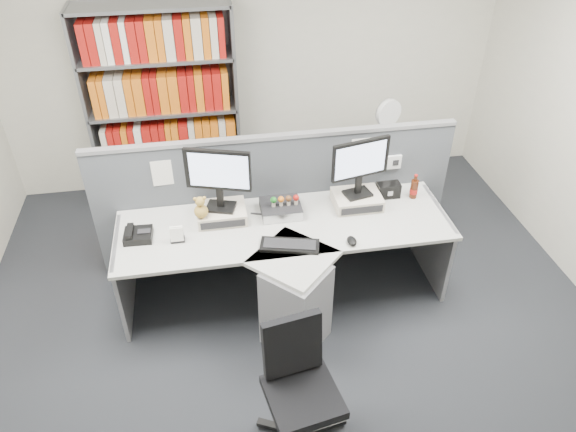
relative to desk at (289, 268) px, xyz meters
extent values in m
plane|color=#292B30|center=(0.00, -0.60, -0.46)|extent=(5.50, 5.50, 0.00)
cube|color=beige|center=(0.00, 2.15, 0.89)|extent=(5.00, 0.04, 2.70)
cube|color=#4C5056|center=(0.00, 0.65, 0.17)|extent=(3.00, 0.05, 1.25)
cube|color=gray|center=(0.00, 0.65, 0.80)|extent=(3.00, 0.07, 0.03)
cube|color=white|center=(0.95, 0.62, 0.49)|extent=(0.22, 0.04, 0.12)
cube|color=white|center=(-0.90, 0.63, 0.59)|extent=(0.16, 0.00, 0.22)
cube|color=white|center=(-0.50, 0.63, 0.59)|extent=(0.16, 0.00, 0.22)
cube|color=white|center=(0.70, 0.63, 0.59)|extent=(0.16, 0.00, 0.22)
cube|color=#B7B7B1|center=(0.00, 0.22, 0.25)|extent=(2.60, 0.80, 0.03)
cube|color=#B7B7B1|center=(0.00, -0.18, 0.25)|extent=(0.74, 0.74, 0.03)
cube|color=gray|center=(0.00, -0.30, -0.11)|extent=(0.57, 0.57, 0.69)
cube|color=gray|center=(-1.28, 0.22, -0.10)|extent=(0.03, 0.70, 0.72)
cube|color=gray|center=(1.28, 0.22, -0.10)|extent=(0.03, 0.70, 0.72)
cube|color=gray|center=(0.00, 0.58, -0.11)|extent=(2.50, 0.02, 0.45)
cube|color=beige|center=(-0.47, 0.38, 0.31)|extent=(0.38, 0.30, 0.10)
cube|color=black|center=(-0.47, 0.23, 0.31)|extent=(0.34, 0.01, 0.06)
cube|color=beige|center=(0.63, 0.38, 0.31)|extent=(0.38, 0.30, 0.10)
cube|color=black|center=(0.63, 0.23, 0.31)|extent=(0.34, 0.01, 0.06)
cube|color=black|center=(-0.47, 0.38, 0.37)|extent=(0.26, 0.22, 0.02)
cube|color=black|center=(-0.47, 0.38, 0.46)|extent=(0.06, 0.04, 0.18)
cube|color=black|center=(-0.47, 0.38, 0.71)|extent=(0.49, 0.19, 0.33)
cube|color=#C7D7FF|center=(-0.47, 0.37, 0.71)|extent=(0.43, 0.14, 0.28)
cube|color=black|center=(0.63, 0.38, 0.37)|extent=(0.24, 0.20, 0.02)
cube|color=black|center=(0.63, 0.38, 0.46)|extent=(0.05, 0.04, 0.17)
cube|color=black|center=(0.63, 0.38, 0.69)|extent=(0.47, 0.14, 0.32)
cube|color=#C7D7FF|center=(0.62, 0.37, 0.69)|extent=(0.42, 0.10, 0.27)
cube|color=black|center=(0.00, 0.38, 0.31)|extent=(0.32, 0.28, 0.08)
cube|color=silver|center=(0.00, 0.24, 0.31)|extent=(0.32, 0.01, 0.08)
cylinder|color=beige|center=(-0.06, 0.36, 0.37)|extent=(0.03, 0.03, 0.03)
sphere|color=#19721E|center=(-0.06, 0.36, 0.41)|extent=(0.05, 0.05, 0.05)
cylinder|color=beige|center=(0.00, 0.36, 0.37)|extent=(0.03, 0.03, 0.03)
sphere|color=orange|center=(0.00, 0.36, 0.41)|extent=(0.05, 0.05, 0.05)
cylinder|color=beige|center=(0.06, 0.36, 0.37)|extent=(0.03, 0.03, 0.03)
sphere|color=#593319|center=(0.06, 0.36, 0.41)|extent=(0.05, 0.05, 0.05)
cylinder|color=beige|center=(0.12, 0.36, 0.37)|extent=(0.03, 0.03, 0.03)
sphere|color=#A5140F|center=(0.12, 0.36, 0.41)|extent=(0.05, 0.05, 0.05)
cube|color=black|center=(-0.01, -0.06, 0.28)|extent=(0.46, 0.27, 0.02)
cube|color=black|center=(-0.01, -0.06, 0.29)|extent=(0.40, 0.21, 0.01)
ellipsoid|color=black|center=(0.45, -0.09, 0.29)|extent=(0.07, 0.11, 0.04)
cube|color=black|center=(-1.11, 0.24, 0.29)|extent=(0.22, 0.20, 0.06)
cube|color=black|center=(-1.17, 0.24, 0.34)|extent=(0.05, 0.17, 0.03)
cube|color=black|center=(-1.06, 0.23, 0.33)|extent=(0.10, 0.06, 0.01)
cube|color=black|center=(-0.82, 0.16, 0.27)|extent=(0.11, 0.06, 0.02)
cube|color=white|center=(-0.82, 0.13, 0.34)|extent=(0.09, 0.04, 0.11)
cube|color=white|center=(-0.82, 0.18, 0.34)|extent=(0.09, 0.04, 0.11)
sphere|color=#A48336|center=(-0.63, 0.29, 0.42)|extent=(0.11, 0.11, 0.11)
sphere|color=#A48336|center=(-0.63, 0.29, 0.51)|extent=(0.07, 0.07, 0.07)
sphere|color=#A48336|center=(-0.66, 0.29, 0.53)|extent=(0.03, 0.03, 0.03)
sphere|color=#A48336|center=(-0.59, 0.29, 0.53)|extent=(0.03, 0.03, 0.03)
cube|color=black|center=(0.92, 0.46, 0.33)|extent=(0.19, 0.10, 0.13)
cylinder|color=#3F190A|center=(1.12, 0.41, 0.34)|extent=(0.06, 0.06, 0.16)
cylinder|color=#A5140F|center=(1.12, 0.41, 0.33)|extent=(0.07, 0.07, 0.04)
cylinder|color=#3F190A|center=(1.12, 0.41, 0.45)|extent=(0.03, 0.03, 0.04)
cylinder|color=#A5140F|center=(1.12, 0.41, 0.48)|extent=(0.03, 0.03, 0.01)
cube|color=slate|center=(-1.59, 1.85, 0.54)|extent=(0.03, 0.40, 2.00)
cube|color=slate|center=(-0.21, 1.85, 0.54)|extent=(0.03, 0.40, 2.00)
cube|color=slate|center=(-0.90, 2.04, 0.54)|extent=(1.40, 0.02, 2.00)
cube|color=slate|center=(-0.90, 1.85, -0.44)|extent=(1.38, 0.40, 0.03)
cube|color=slate|center=(-0.90, 1.85, 0.06)|extent=(1.38, 0.40, 0.03)
cube|color=slate|center=(-0.90, 1.85, 0.56)|extent=(1.38, 0.40, 0.03)
cube|color=slate|center=(-0.90, 1.85, 1.06)|extent=(1.38, 0.40, 0.03)
cube|color=slate|center=(-0.90, 1.85, 1.52)|extent=(1.38, 0.40, 0.03)
cube|color=#A5140F|center=(-0.90, 1.82, -0.24)|extent=(1.24, 0.28, 0.36)
cube|color=orange|center=(-0.90, 1.82, 0.26)|extent=(1.24, 0.28, 0.36)
cube|color=beige|center=(-0.90, 1.82, 0.76)|extent=(1.24, 0.28, 0.36)
cube|color=white|center=(-0.90, 1.82, 1.26)|extent=(1.24, 0.28, 0.36)
cube|color=slate|center=(1.20, 1.40, -0.11)|extent=(0.45, 0.60, 0.70)
cube|color=black|center=(1.20, 1.10, 0.06)|extent=(0.40, 0.02, 0.28)
cube|color=black|center=(1.20, 1.10, -0.26)|extent=(0.40, 0.02, 0.28)
cylinder|color=white|center=(1.20, 1.40, 0.26)|extent=(0.16, 0.16, 0.03)
cylinder|color=white|center=(1.20, 1.40, 0.35)|extent=(0.03, 0.03, 0.16)
cylinder|color=white|center=(1.20, 1.39, 0.57)|extent=(0.27, 0.13, 0.27)
cylinder|color=silver|center=(1.20, 1.41, 0.57)|extent=(0.26, 0.13, 0.27)
cylinder|color=silver|center=(-0.11, -1.14, -0.22)|extent=(0.05, 0.05, 0.37)
cube|color=black|center=(-0.11, -1.14, -0.02)|extent=(0.49, 0.49, 0.06)
cube|color=black|center=(-0.15, -0.95, 0.24)|extent=(0.38, 0.16, 0.43)
cube|color=black|center=(0.05, -1.11, -0.41)|extent=(0.28, 0.09, 0.04)
cylinder|color=black|center=(0.16, -1.09, -0.43)|extent=(0.05, 0.05, 0.03)
cube|color=black|center=(-0.09, -0.97, -0.41)|extent=(0.09, 0.28, 0.04)
cylinder|color=black|center=(-0.07, -0.87, -0.43)|extent=(0.05, 0.05, 0.03)
cube|color=black|center=(-0.26, -1.07, -0.41)|extent=(0.27, 0.16, 0.04)
cylinder|color=black|center=(-0.36, -1.02, -0.43)|extent=(0.05, 0.05, 0.03)
camera|label=1|loc=(-0.55, -3.09, 2.80)|focal=33.72mm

